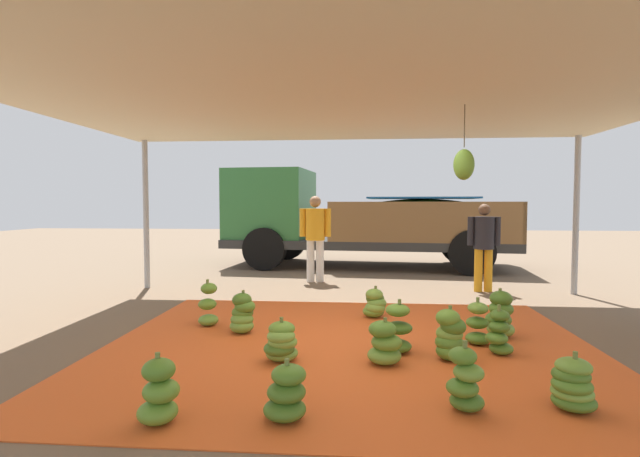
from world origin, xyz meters
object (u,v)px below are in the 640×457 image
banana_bunch_0 (286,394)px  banana_bunch_13 (208,306)px  banana_bunch_11 (465,382)px  banana_bunch_5 (159,393)px  banana_bunch_8 (500,316)px  banana_bunch_12 (398,330)px  cargo_truck_main (354,218)px  banana_bunch_7 (499,334)px  banana_bunch_1 (478,325)px  banana_bunch_6 (450,336)px  banana_bunch_2 (375,304)px  banana_bunch_3 (243,314)px  worker_0 (484,241)px  banana_bunch_4 (573,386)px  banana_bunch_9 (385,344)px  banana_bunch_10 (281,343)px  worker_1 (315,232)px

banana_bunch_0 → banana_bunch_13: banana_bunch_13 is taller
banana_bunch_11 → banana_bunch_5: bearing=-170.2°
banana_bunch_0 → banana_bunch_8: 3.13m
banana_bunch_12 → cargo_truck_main: 6.92m
banana_bunch_5 → banana_bunch_11: banana_bunch_11 is taller
banana_bunch_7 → banana_bunch_8: bearing=73.1°
banana_bunch_1 → banana_bunch_8: (0.32, 0.29, 0.04)m
banana_bunch_6 → cargo_truck_main: size_ratio=0.08×
banana_bunch_7 → banana_bunch_8: banana_bunch_8 is taller
banana_bunch_2 → cargo_truck_main: (-0.34, 5.34, 0.99)m
cargo_truck_main → banana_bunch_3: bearing=-101.5°
banana_bunch_13 → worker_0: bearing=33.3°
banana_bunch_13 → banana_bunch_4: bearing=-31.8°
banana_bunch_1 → banana_bunch_11: bearing=-106.6°
banana_bunch_1 → banana_bunch_12: size_ratio=0.93×
banana_bunch_8 → banana_bunch_11: bearing=-112.5°
banana_bunch_0 → banana_bunch_2: (0.74, 3.11, 0.00)m
banana_bunch_3 → banana_bunch_9: 1.91m
banana_bunch_9 → banana_bunch_10: size_ratio=1.06×
banana_bunch_8 → worker_0: bearing=79.2°
banana_bunch_0 → banana_bunch_1: (1.83, 1.98, 0.03)m
banana_bunch_5 → banana_bunch_8: banana_bunch_8 is taller
banana_bunch_5 → banana_bunch_6: (2.31, 1.56, 0.03)m
banana_bunch_8 → worker_0: size_ratio=0.37×
banana_bunch_2 → banana_bunch_4: (1.39, -2.78, -0.00)m
banana_bunch_13 → cargo_truck_main: cargo_truck_main is taller
banana_bunch_6 → banana_bunch_12: size_ratio=0.97×
banana_bunch_2 → banana_bunch_3: (-1.61, -0.90, 0.04)m
banana_bunch_2 → banana_bunch_3: 1.85m
banana_bunch_0 → banana_bunch_4: size_ratio=0.99×
banana_bunch_8 → banana_bunch_7: bearing=-106.9°
banana_bunch_5 → banana_bunch_8: (3.04, 2.41, 0.04)m
banana_bunch_10 → worker_1: 4.86m
banana_bunch_1 → worker_0: bearing=74.7°
banana_bunch_6 → cargo_truck_main: cargo_truck_main is taller
banana_bunch_3 → banana_bunch_6: (2.30, -0.80, 0.01)m
banana_bunch_3 → worker_0: size_ratio=0.33×
banana_bunch_11 → worker_0: worker_0 is taller
banana_bunch_12 → worker_1: 4.64m
banana_bunch_1 → banana_bunch_13: 3.27m
banana_bunch_0 → worker_0: 5.92m
banana_bunch_4 → banana_bunch_9: (-1.36, 0.91, 0.01)m
banana_bunch_6 → banana_bunch_9: (-0.66, -0.18, -0.04)m
banana_bunch_5 → cargo_truck_main: 8.75m
banana_bunch_5 → banana_bunch_12: bearing=44.3°
banana_bunch_3 → worker_0: (3.59, 3.00, 0.67)m
banana_bunch_1 → banana_bunch_9: (-1.06, -0.74, -0.02)m
banana_bunch_4 → banana_bunch_13: (-3.52, 2.18, 0.06)m
banana_bunch_9 → banana_bunch_11: 1.14m
banana_bunch_3 → banana_bunch_4: (3.00, -1.88, -0.04)m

